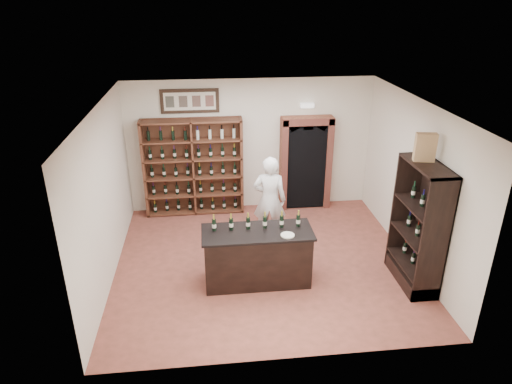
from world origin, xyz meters
TOP-DOWN VIEW (x-y plane):
  - floor at (0.00, 0.00)m, footprint 5.50×5.50m
  - ceiling at (0.00, 0.00)m, footprint 5.50×5.50m
  - wall_back at (0.00, 2.50)m, footprint 5.50×0.04m
  - wall_left at (-2.75, 0.00)m, footprint 0.04×5.00m
  - wall_right at (2.75, 0.00)m, footprint 0.04×5.00m
  - wine_shelf at (-1.30, 2.33)m, footprint 2.20×0.38m
  - framed_picture at (-1.30, 2.47)m, footprint 1.25×0.04m
  - arched_doorway at (1.25, 2.33)m, footprint 1.17×0.35m
  - emergency_light at (1.25, 2.42)m, footprint 0.30×0.10m
  - tasting_counter at (-0.20, -0.60)m, footprint 1.88×0.78m
  - counter_bottle_0 at (-0.92, -0.49)m, footprint 0.07×0.07m
  - counter_bottle_1 at (-0.63, -0.49)m, footprint 0.07×0.07m
  - counter_bottle_2 at (-0.34, -0.49)m, footprint 0.07×0.07m
  - counter_bottle_3 at (-0.06, -0.49)m, footprint 0.07×0.07m
  - counter_bottle_4 at (0.23, -0.49)m, footprint 0.07×0.07m
  - counter_bottle_5 at (0.52, -0.49)m, footprint 0.07×0.07m
  - side_cabinet at (2.52, -0.90)m, footprint 0.48×1.20m
  - shopkeeper at (0.21, 0.81)m, footprint 0.74×0.56m
  - plate at (0.28, -0.81)m, footprint 0.23×0.23m
  - wine_crate at (2.47, -0.74)m, footprint 0.35×0.20m

SIDE VIEW (x-z plane):
  - floor at x=0.00m, z-range 0.00..0.00m
  - tasting_counter at x=-0.20m, z-range -0.01..0.99m
  - side_cabinet at x=2.52m, z-range -0.35..1.85m
  - shopkeeper at x=0.21m, z-range 0.00..1.81m
  - plate at x=0.28m, z-range 1.00..1.02m
  - wine_shelf at x=-1.30m, z-range 0.00..2.20m
  - counter_bottle_0 at x=-0.92m, z-range 0.96..1.26m
  - counter_bottle_1 at x=-0.63m, z-range 0.96..1.26m
  - counter_bottle_2 at x=-0.34m, z-range 0.96..1.26m
  - counter_bottle_3 at x=-0.06m, z-range 0.96..1.26m
  - counter_bottle_4 at x=0.23m, z-range 0.96..1.26m
  - counter_bottle_5 at x=0.52m, z-range 0.96..1.26m
  - arched_doorway at x=1.25m, z-range 0.05..2.22m
  - wall_back at x=0.00m, z-range 0.00..3.00m
  - wall_left at x=-2.75m, z-range 0.00..3.00m
  - wall_right at x=2.75m, z-range 0.00..3.00m
  - emergency_light at x=1.25m, z-range 2.35..2.45m
  - wine_crate at x=2.47m, z-range 2.20..2.66m
  - framed_picture at x=-1.30m, z-range 2.29..2.81m
  - ceiling at x=0.00m, z-range 3.00..3.00m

